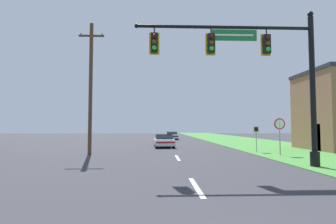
{
  "coord_description": "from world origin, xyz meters",
  "views": [
    {
      "loc": [
        -1.24,
        -2.52,
        1.94
      ],
      "look_at": [
        0.0,
        29.51,
        3.8
      ],
      "focal_mm": 28.0,
      "sensor_mm": 36.0,
      "label": 1
    }
  ],
  "objects_px": {
    "far_car": "(172,136)",
    "route_sign_post": "(256,132)",
    "signal_mast": "(264,69)",
    "stop_sign": "(280,128)",
    "utility_pole_near": "(91,86)",
    "car_ahead": "(164,141)"
  },
  "relations": [
    {
      "from": "far_car",
      "to": "route_sign_post",
      "type": "height_order",
      "value": "route_sign_post"
    },
    {
      "from": "signal_mast",
      "to": "far_car",
      "type": "bearing_deg",
      "value": 95.91
    },
    {
      "from": "far_car",
      "to": "route_sign_post",
      "type": "bearing_deg",
      "value": -75.9
    },
    {
      "from": "far_car",
      "to": "stop_sign",
      "type": "distance_m",
      "value": 24.77
    },
    {
      "from": "far_car",
      "to": "route_sign_post",
      "type": "xyz_separation_m",
      "value": [
        5.42,
        -21.57,
        0.92
      ]
    },
    {
      "from": "utility_pole_near",
      "to": "far_car",
      "type": "bearing_deg",
      "value": 73.07
    },
    {
      "from": "car_ahead",
      "to": "stop_sign",
      "type": "xyz_separation_m",
      "value": [
        7.77,
        -8.12,
        1.26
      ]
    },
    {
      "from": "car_ahead",
      "to": "far_car",
      "type": "distance_m",
      "value": 15.92
    },
    {
      "from": "car_ahead",
      "to": "far_car",
      "type": "xyz_separation_m",
      "value": [
        1.62,
        15.84,
        0.0
      ]
    },
    {
      "from": "far_car",
      "to": "stop_sign",
      "type": "height_order",
      "value": "stop_sign"
    },
    {
      "from": "stop_sign",
      "to": "route_sign_post",
      "type": "distance_m",
      "value": 2.52
    },
    {
      "from": "far_car",
      "to": "utility_pole_near",
      "type": "bearing_deg",
      "value": -106.93
    },
    {
      "from": "far_car",
      "to": "stop_sign",
      "type": "relative_size",
      "value": 1.82
    },
    {
      "from": "signal_mast",
      "to": "far_car",
      "type": "height_order",
      "value": "signal_mast"
    },
    {
      "from": "far_car",
      "to": "utility_pole_near",
      "type": "relative_size",
      "value": 0.49
    },
    {
      "from": "far_car",
      "to": "utility_pole_near",
      "type": "xyz_separation_m",
      "value": [
        -6.99,
        -22.97,
        4.25
      ]
    },
    {
      "from": "car_ahead",
      "to": "stop_sign",
      "type": "distance_m",
      "value": 11.3
    },
    {
      "from": "signal_mast",
      "to": "far_car",
      "type": "xyz_separation_m",
      "value": [
        -3.01,
        29.08,
        -4.21
      ]
    },
    {
      "from": "far_car",
      "to": "utility_pole_near",
      "type": "height_order",
      "value": "utility_pole_near"
    },
    {
      "from": "signal_mast",
      "to": "utility_pole_near",
      "type": "distance_m",
      "value": 11.73
    },
    {
      "from": "signal_mast",
      "to": "car_ahead",
      "type": "bearing_deg",
      "value": 109.26
    },
    {
      "from": "car_ahead",
      "to": "utility_pole_near",
      "type": "relative_size",
      "value": 0.49
    }
  ]
}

